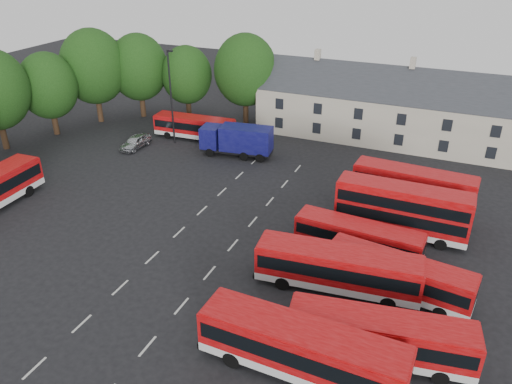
{
  "coord_description": "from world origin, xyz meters",
  "views": [
    {
      "loc": [
        19.9,
        -28.07,
        22.19
      ],
      "look_at": [
        4.72,
        7.36,
        2.2
      ],
      "focal_mm": 35.0,
      "sensor_mm": 36.0,
      "label": 1
    }
  ],
  "objects_px": {
    "lamppost": "(171,95)",
    "bus_row_a": "(302,347)",
    "box_truck": "(237,139)",
    "silver_car": "(135,142)",
    "bus_dd_south": "(402,208)"
  },
  "relations": [
    {
      "from": "lamppost",
      "to": "bus_row_a",
      "type": "bearing_deg",
      "value": -47.68
    },
    {
      "from": "silver_car",
      "to": "lamppost",
      "type": "height_order",
      "value": "lamppost"
    },
    {
      "from": "bus_row_a",
      "to": "lamppost",
      "type": "bearing_deg",
      "value": 134.17
    },
    {
      "from": "silver_car",
      "to": "lamppost",
      "type": "xyz_separation_m",
      "value": [
        3.27,
        3.24,
        5.07
      ]
    },
    {
      "from": "silver_car",
      "to": "lamppost",
      "type": "relative_size",
      "value": 0.4
    },
    {
      "from": "box_truck",
      "to": "lamppost",
      "type": "height_order",
      "value": "lamppost"
    },
    {
      "from": "box_truck",
      "to": "lamppost",
      "type": "distance_m",
      "value": 9.44
    },
    {
      "from": "box_truck",
      "to": "lamppost",
      "type": "bearing_deg",
      "value": 168.18
    },
    {
      "from": "bus_row_a",
      "to": "box_truck",
      "type": "distance_m",
      "value": 31.65
    },
    {
      "from": "bus_dd_south",
      "to": "silver_car",
      "type": "relative_size",
      "value": 2.41
    },
    {
      "from": "bus_dd_south",
      "to": "silver_car",
      "type": "bearing_deg",
      "value": 167.73
    },
    {
      "from": "box_truck",
      "to": "lamppost",
      "type": "relative_size",
      "value": 0.75
    },
    {
      "from": "box_truck",
      "to": "bus_row_a",
      "type": "bearing_deg",
      "value": -66.36
    },
    {
      "from": "bus_row_a",
      "to": "lamppost",
      "type": "height_order",
      "value": "lamppost"
    },
    {
      "from": "bus_row_a",
      "to": "box_truck",
      "type": "height_order",
      "value": "box_truck"
    }
  ]
}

